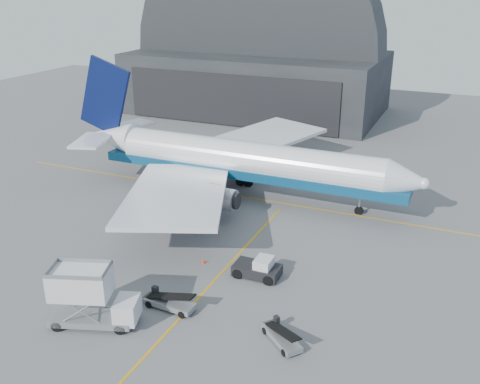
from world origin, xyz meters
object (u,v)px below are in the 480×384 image
at_px(airliner, 235,160).
at_px(belt_loader_b, 281,336).
at_px(catering_truck, 90,297).
at_px(pushback_tug, 258,269).
at_px(belt_loader_a, 169,302).

height_order(airliner, belt_loader_b, airliner).
height_order(airliner, catering_truck, airliner).
distance_m(catering_truck, pushback_tug, 15.68).
bearing_deg(airliner, catering_truck, -88.13).
distance_m(airliner, belt_loader_b, 30.99).
distance_m(pushback_tug, belt_loader_a, 9.34).
bearing_deg(catering_truck, belt_loader_a, 24.76).
bearing_deg(pushback_tug, airliner, 119.41).
bearing_deg(belt_loader_b, pushback_tug, 162.22).
xyz_separation_m(catering_truck, belt_loader_b, (14.81, 3.96, -1.96)).
xyz_separation_m(catering_truck, pushback_tug, (9.53, 12.33, -1.71)).
height_order(pushback_tug, belt_loader_a, pushback_tug).
relative_size(pushback_tug, belt_loader_b, 1.10).
xyz_separation_m(belt_loader_a, belt_loader_b, (10.25, -0.47, -0.06)).
bearing_deg(pushback_tug, belt_loader_b, -58.69).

